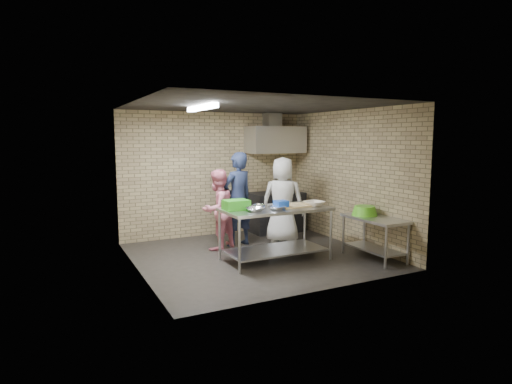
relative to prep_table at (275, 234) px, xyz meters
The scene contains 25 objects.
floor 0.63m from the prep_table, 116.55° to the left, with size 4.20×4.20×0.00m, color black.
ceiling 2.27m from the prep_table, 116.55° to the left, with size 4.20×4.20×0.00m, color black.
back_wall 2.55m from the prep_table, 94.57° to the left, with size 4.20×0.06×2.70m, color tan.
front_wall 1.85m from the prep_table, 96.70° to the right, with size 4.20×0.06×2.70m, color tan.
left_wall 2.48m from the prep_table, behind, with size 0.06×4.00×2.70m, color tan.
right_wall 2.14m from the prep_table, 11.27° to the left, with size 0.06×4.00×2.70m, color tan.
prep_table is the anchor object (origin of this frame).
side_counter 1.77m from the prep_table, 24.08° to the right, with size 0.60×1.20×0.75m, color silver.
stove 2.34m from the prep_table, 60.27° to the left, with size 1.20×0.70×0.90m, color black.
range_hood 2.89m from the prep_table, 60.86° to the left, with size 1.30×0.60×0.60m, color silver.
hood_duct 3.26m from the prep_table, 62.53° to the left, with size 0.35×0.30×0.30m, color #A5A8AD.
wall_shelf 3.07m from the prep_table, 57.26° to the left, with size 0.80×0.20×0.04m, color #3F2B19.
fluorescent_fixture 2.51m from the prep_table, 162.27° to the left, with size 0.10×1.25×0.08m, color white.
green_crate 0.90m from the prep_table, behind, with size 0.42×0.31×0.17m, color #2B981C.
blue_tub 0.55m from the prep_table, 63.43° to the right, with size 0.21×0.21×0.14m, color #1744AC.
cutting_board 0.60m from the prep_table, ahead, with size 0.57×0.44×0.03m, color tan.
mixing_bowl_a 0.74m from the prep_table, 158.20° to the right, with size 0.29×0.29×0.07m, color silver.
mixing_bowl_b 0.59m from the prep_table, behind, with size 0.22×0.22×0.07m, color silver.
mixing_bowl_c 0.56m from the prep_table, 114.44° to the right, with size 0.27×0.27×0.07m, color silver.
ceramic_bowl 0.88m from the prep_table, 12.09° to the right, with size 0.36×0.36×0.09m, color beige.
green_basin 1.70m from the prep_table, 16.45° to the right, with size 0.46×0.46×0.17m, color #59C626, non-canonical shape.
bottle_green 3.18m from the prep_table, 54.66° to the left, with size 0.06×0.06×0.15m, color green.
man_navy 1.34m from the prep_table, 97.49° to the left, with size 0.68×0.45×1.87m, color #151C34.
woman_pink 1.35m from the prep_table, 118.45° to the left, with size 0.75×0.59×1.55m, color #D87288.
woman_white 1.35m from the prep_table, 54.14° to the left, with size 0.86×0.56×1.76m, color silver.
Camera 1 is at (-3.39, -6.72, 2.14)m, focal length 29.72 mm.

